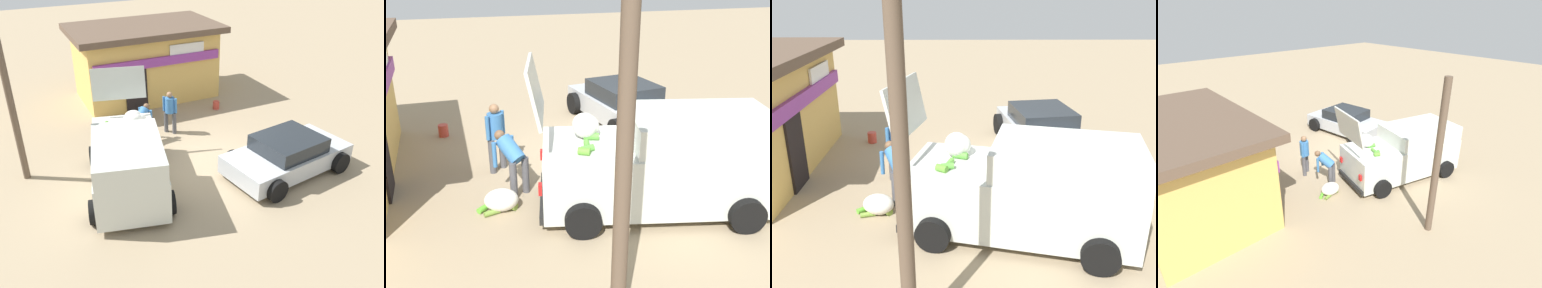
# 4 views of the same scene
# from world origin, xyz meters

# --- Properties ---
(ground_plane) EXTENTS (60.00, 60.00, 0.00)m
(ground_plane) POSITION_xyz_m (0.00, 0.00, 0.00)
(ground_plane) COLOR #9E896B
(storefront_bar) EXTENTS (6.22, 3.84, 3.09)m
(storefront_bar) POSITION_xyz_m (0.29, 6.29, 1.58)
(storefront_bar) COLOR #E0B259
(storefront_bar) RESTS_ON ground_plane
(delivery_van) EXTENTS (3.01, 4.80, 2.90)m
(delivery_van) POSITION_xyz_m (-2.73, -0.45, 0.97)
(delivery_van) COLOR silver
(delivery_van) RESTS_ON ground_plane
(parked_sedan) EXTENTS (4.17, 2.65, 1.20)m
(parked_sedan) POSITION_xyz_m (1.98, -1.61, 0.58)
(parked_sedan) COLOR #B2B7BC
(parked_sedan) RESTS_ON ground_plane
(vendor_standing) EXTENTS (0.48, 0.48, 1.60)m
(vendor_standing) POSITION_xyz_m (-0.23, 2.40, 0.92)
(vendor_standing) COLOR #4C4C51
(vendor_standing) RESTS_ON ground_plane
(customer_bending) EXTENTS (0.73, 0.71, 1.31)m
(customer_bending) POSITION_xyz_m (-1.38, 2.23, 0.81)
(customer_bending) COLOR #4C4C51
(customer_bending) RESTS_ON ground_plane
(unloaded_banana_pile) EXTENTS (0.60, 0.85, 0.43)m
(unloaded_banana_pile) POSITION_xyz_m (-2.00, 2.57, 0.20)
(unloaded_banana_pile) COLOR silver
(unloaded_banana_pile) RESTS_ON ground_plane
(paint_bucket) EXTENTS (0.27, 0.27, 0.33)m
(paint_bucket) POSITION_xyz_m (2.33, 3.57, 0.17)
(paint_bucket) COLOR #BF3F33
(paint_bucket) RESTS_ON ground_plane
(utility_pole) EXTENTS (0.20, 0.20, 4.56)m
(utility_pole) POSITION_xyz_m (-5.37, 1.50, 2.28)
(utility_pole) COLOR brown
(utility_pole) RESTS_ON ground_plane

